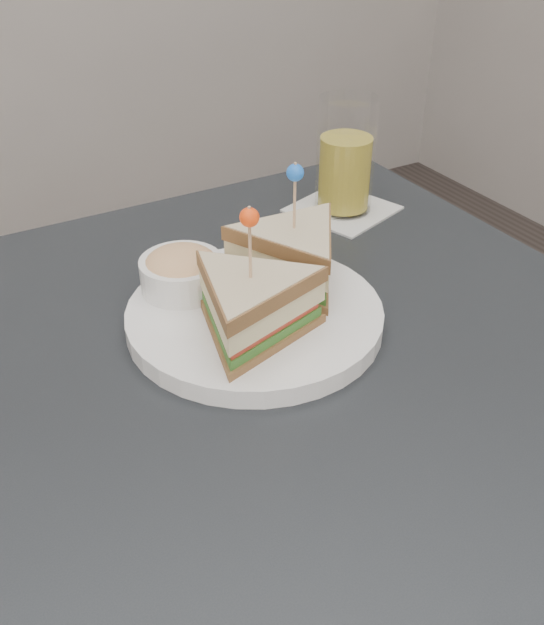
{
  "coord_description": "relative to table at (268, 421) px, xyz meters",
  "views": [
    {
      "loc": [
        -0.26,
        -0.46,
        1.17
      ],
      "look_at": [
        0.01,
        0.01,
        0.8
      ],
      "focal_mm": 40.0,
      "sensor_mm": 36.0,
      "label": 1
    }
  ],
  "objects": [
    {
      "name": "table",
      "position": [
        0.0,
        0.0,
        0.0
      ],
      "size": [
        0.8,
        0.8,
        0.75
      ],
      "color": "black",
      "rests_on": "ground"
    },
    {
      "name": "plate_meal",
      "position": [
        0.03,
        0.07,
        0.12
      ],
      "size": [
        0.33,
        0.32,
        0.16
      ],
      "rotation": [
        0.0,
        0.0,
        -0.24
      ],
      "color": "white",
      "rests_on": "table"
    },
    {
      "name": "drink_set",
      "position": [
        0.26,
        0.24,
        0.15
      ],
      "size": [
        0.15,
        0.15,
        0.16
      ],
      "rotation": [
        0.0,
        0.0,
        0.32
      ],
      "color": "silver",
      "rests_on": "table"
    }
  ]
}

